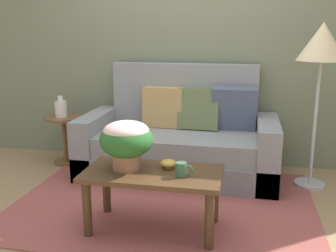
% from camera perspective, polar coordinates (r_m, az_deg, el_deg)
% --- Properties ---
extents(ground_plane, '(14.00, 14.00, 0.00)m').
position_cam_1_polar(ground_plane, '(3.45, -0.28, -10.69)').
color(ground_plane, '#997A56').
extents(wall_back, '(6.40, 0.12, 2.99)m').
position_cam_1_polar(wall_back, '(4.28, 3.02, 14.62)').
color(wall_back, slate).
rests_on(wall_back, ground).
extents(area_rug, '(2.49, 1.83, 0.01)m').
position_cam_1_polar(area_rug, '(3.39, -0.55, -11.12)').
color(area_rug, '#994C47').
rests_on(area_rug, ground).
extents(couch, '(1.92, 0.90, 1.09)m').
position_cam_1_polar(couch, '(3.96, 1.87, -2.22)').
color(couch, slate).
rests_on(couch, ground).
extents(coffee_table, '(0.98, 0.51, 0.45)m').
position_cam_1_polar(coffee_table, '(2.84, -2.22, -8.14)').
color(coffee_table, '#442D1B').
rests_on(coffee_table, ground).
extents(side_table, '(0.40, 0.40, 0.53)m').
position_cam_1_polar(side_table, '(4.40, -14.91, -0.72)').
color(side_table, brown).
rests_on(side_table, ground).
extents(floor_lamp, '(0.43, 0.43, 1.50)m').
position_cam_1_polar(floor_lamp, '(3.72, 21.50, 10.44)').
color(floor_lamp, '#B2B2B7').
rests_on(floor_lamp, ground).
extents(potted_plant, '(0.39, 0.39, 0.35)m').
position_cam_1_polar(potted_plant, '(2.81, -6.09, -1.95)').
color(potted_plant, '#A36B4C').
rests_on(potted_plant, coffee_table).
extents(coffee_mug, '(0.12, 0.08, 0.10)m').
position_cam_1_polar(coffee_mug, '(2.70, 2.01, -6.35)').
color(coffee_mug, '#3D664C').
rests_on(coffee_mug, coffee_table).
extents(snack_bowl, '(0.12, 0.12, 0.06)m').
position_cam_1_polar(snack_bowl, '(2.86, 0.06, -5.47)').
color(snack_bowl, gold).
rests_on(snack_bowl, coffee_table).
extents(table_vase, '(0.13, 0.13, 0.23)m').
position_cam_1_polar(table_vase, '(4.33, -15.33, 2.49)').
color(table_vase, silver).
rests_on(table_vase, side_table).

